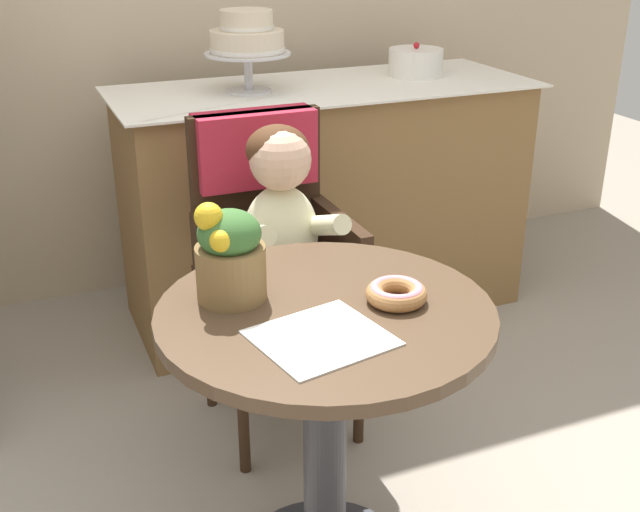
{
  "coord_description": "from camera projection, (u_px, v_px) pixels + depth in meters",
  "views": [
    {
      "loc": [
        -0.58,
        -1.35,
        1.48
      ],
      "look_at": [
        0.05,
        0.15,
        0.77
      ],
      "focal_mm": 44.21,
      "sensor_mm": 36.0,
      "label": 1
    }
  ],
  "objects": [
    {
      "name": "round_layer_cake",
      "position": [
        416.0,
        62.0,
        3.03
      ],
      "size": [
        0.21,
        0.21,
        0.13
      ],
      "color": "white",
      "rests_on": "display_counter"
    },
    {
      "name": "donut_front",
      "position": [
        396.0,
        293.0,
        1.67
      ],
      "size": [
        0.13,
        0.13,
        0.04
      ],
      "color": "#AD7542",
      "rests_on": "cafe_table"
    },
    {
      "name": "cafe_table",
      "position": [
        325.0,
        393.0,
        1.74
      ],
      "size": [
        0.72,
        0.72,
        0.72
      ],
      "color": "#4C3826",
      "rests_on": "ground"
    },
    {
      "name": "tiered_cake_stand",
      "position": [
        247.0,
        39.0,
        2.7
      ],
      "size": [
        0.3,
        0.3,
        0.28
      ],
      "color": "silver",
      "rests_on": "display_counter"
    },
    {
      "name": "seated_child",
      "position": [
        285.0,
        229.0,
        2.18
      ],
      "size": [
        0.27,
        0.32,
        0.73
      ],
      "color": "beige",
      "rests_on": "ground"
    },
    {
      "name": "paper_napkin",
      "position": [
        321.0,
        338.0,
        1.53
      ],
      "size": [
        0.28,
        0.27,
        0.0
      ],
      "primitive_type": "cube",
      "rotation": [
        0.0,
        0.0,
        0.2
      ],
      "color": "white",
      "rests_on": "cafe_table"
    },
    {
      "name": "wicker_chair",
      "position": [
        267.0,
        223.0,
        2.32
      ],
      "size": [
        0.42,
        0.45,
        0.95
      ],
      "rotation": [
        0.0,
        0.0,
        0.06
      ],
      "color": "#332114",
      "rests_on": "ground"
    },
    {
      "name": "flower_vase",
      "position": [
        230.0,
        251.0,
        1.65
      ],
      "size": [
        0.15,
        0.15,
        0.22
      ],
      "color": "brown",
      "rests_on": "cafe_table"
    },
    {
      "name": "display_counter",
      "position": [
        325.0,
        201.0,
        3.05
      ],
      "size": [
        1.56,
        0.62,
        0.9
      ],
      "color": "olive",
      "rests_on": "ground"
    }
  ]
}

